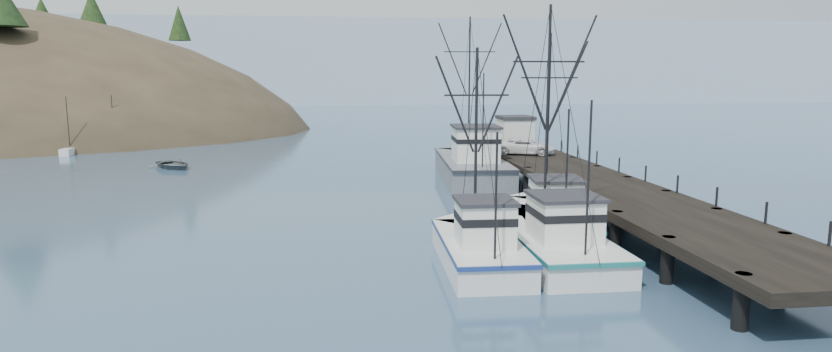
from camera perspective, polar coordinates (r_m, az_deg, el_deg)
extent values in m
plane|color=#2F4B6A|center=(25.23, -1.66, -11.11)|extent=(400.00, 400.00, 0.00)
cube|color=black|center=(43.32, 14.99, -0.46)|extent=(6.00, 44.00, 0.50)
cylinder|color=black|center=(25.05, 26.69, -9.84)|extent=(0.56, 0.56, 2.00)
cylinder|color=black|center=(29.13, 21.23, -6.89)|extent=(0.56, 0.56, 2.00)
cylinder|color=black|center=(31.89, 29.54, -6.11)|extent=(0.56, 0.56, 2.00)
cylinder|color=black|center=(33.45, 17.19, -4.65)|extent=(0.56, 0.56, 2.00)
cylinder|color=black|center=(35.88, 24.81, -4.17)|extent=(0.56, 0.56, 2.00)
cylinder|color=black|center=(37.94, 14.11, -2.91)|extent=(0.56, 0.56, 2.00)
cylinder|color=black|center=(40.10, 21.06, -2.61)|extent=(0.56, 0.56, 2.00)
cylinder|color=black|center=(42.55, 11.70, -1.53)|extent=(0.56, 0.56, 2.00)
cylinder|color=black|center=(44.49, 18.05, -1.34)|extent=(0.56, 0.56, 2.00)
cylinder|color=black|center=(47.24, 9.76, -0.43)|extent=(0.56, 0.56, 2.00)
cylinder|color=black|center=(48.99, 15.59, -0.29)|extent=(0.56, 0.56, 2.00)
cylinder|color=black|center=(51.98, 8.17, 0.48)|extent=(0.56, 0.56, 2.00)
cylinder|color=black|center=(53.58, 13.55, 0.57)|extent=(0.56, 0.56, 2.00)
cylinder|color=black|center=(56.77, 6.85, 1.23)|extent=(0.56, 0.56, 2.00)
cylinder|color=black|center=(58.23, 11.83, 1.30)|extent=(0.56, 0.56, 2.00)
cylinder|color=black|center=(61.59, 5.74, 1.86)|extent=(0.56, 0.56, 2.00)
cylinder|color=black|center=(62.94, 10.36, 1.92)|extent=(0.56, 0.56, 2.00)
cube|color=beige|center=(87.56, -31.23, 3.00)|extent=(4.00, 5.00, 2.80)
cube|color=beige|center=(91.58, -27.43, 3.50)|extent=(4.00, 5.00, 2.80)
cube|color=#9EB2C6|center=(194.15, -3.49, 6.52)|extent=(360.00, 40.00, 26.00)
cube|color=silver|center=(212.15, -17.45, 6.34)|extent=(180.00, 25.00, 18.00)
cube|color=white|center=(83.76, -27.02, 2.35)|extent=(1.00, 3.50, 0.90)
cylinder|color=black|center=(83.51, -27.16, 4.32)|extent=(0.08, 0.08, 6.00)
cube|color=white|center=(87.04, -19.52, 3.04)|extent=(1.00, 3.50, 0.90)
cylinder|color=black|center=(86.81, -19.62, 4.94)|extent=(0.08, 0.08, 6.00)
cube|color=white|center=(81.55, -24.95, 2.33)|extent=(1.00, 3.50, 0.90)
cylinder|color=black|center=(81.30, -25.09, 4.36)|extent=(0.08, 0.08, 6.00)
cube|color=white|center=(91.46, -28.50, 2.73)|extent=(1.00, 3.50, 0.90)
cylinder|color=black|center=(91.24, -28.63, 4.53)|extent=(0.08, 0.08, 6.00)
cube|color=white|center=(78.58, -28.11, 1.88)|extent=(1.00, 3.50, 0.90)
cylinder|color=black|center=(78.32, -28.27, 3.99)|extent=(0.08, 0.08, 6.00)
cube|color=white|center=(90.78, -18.82, 3.30)|extent=(1.00, 3.50, 0.90)
cylinder|color=black|center=(90.55, -18.92, 5.13)|extent=(0.08, 0.08, 6.00)
cube|color=white|center=(31.61, 12.00, -6.26)|extent=(3.93, 10.04, 1.60)
cube|color=white|center=(36.24, 9.41, -4.21)|extent=(3.92, 3.92, 1.60)
cube|color=#1B6C6A|center=(31.44, 12.04, -5.03)|extent=(4.00, 10.30, 0.18)
cube|color=silver|center=(30.02, 12.91, -3.67)|extent=(2.74, 2.83, 1.90)
cube|color=#26262B|center=(29.81, 12.98, -1.74)|extent=(2.98, 3.09, 0.16)
cylinder|color=black|center=(32.04, 11.46, 5.07)|extent=(0.14, 0.14, 10.63)
cylinder|color=black|center=(27.24, 14.92, -0.24)|extent=(0.10, 0.10, 6.38)
cube|color=white|center=(29.87, 5.60, -7.01)|extent=(3.57, 8.36, 1.60)
cube|color=white|center=(33.79, 4.26, -5.08)|extent=(3.33, 3.33, 1.60)
cube|color=navy|center=(29.68, 5.62, -5.71)|extent=(3.64, 8.57, 0.18)
cube|color=silver|center=(28.42, 6.06, -4.20)|extent=(2.40, 2.40, 1.90)
cube|color=#26262B|center=(28.20, 6.10, -2.17)|extent=(2.60, 2.61, 0.16)
cylinder|color=black|center=(30.12, 5.29, 3.01)|extent=(0.14, 0.14, 8.58)
cylinder|color=black|center=(26.05, 7.05, -1.79)|extent=(0.10, 0.10, 5.15)
cube|color=white|center=(36.14, 11.68, -4.31)|extent=(4.52, 9.31, 1.60)
cube|color=white|center=(40.43, 10.42, -2.85)|extent=(3.42, 3.42, 1.60)
cube|color=#196660|center=(35.99, 11.72, -3.22)|extent=(4.62, 9.55, 0.18)
cube|color=silver|center=(34.68, 12.16, -1.93)|extent=(2.70, 2.80, 1.90)
cube|color=#26262B|center=(34.50, 12.21, -0.25)|extent=(2.94, 3.06, 0.16)
cylinder|color=black|center=(36.63, 11.53, 4.72)|extent=(0.14, 0.14, 9.56)
cylinder|color=black|center=(32.15, 13.12, 0.65)|extent=(0.10, 0.10, 5.74)
cube|color=slate|center=(53.16, 4.93, 0.45)|extent=(5.64, 14.00, 2.20)
cube|color=slate|center=(59.89, 3.99, 1.44)|extent=(4.76, 4.76, 2.20)
cube|color=black|center=(53.02, 4.94, 1.52)|extent=(5.76, 14.36, 0.18)
cube|color=silver|center=(51.12, 5.25, 2.82)|extent=(3.58, 4.08, 2.60)
cube|color=#26262B|center=(50.99, 5.27, 4.36)|extent=(3.88, 4.45, 0.16)
cylinder|color=black|center=(54.66, 4.71, 7.85)|extent=(0.14, 0.14, 11.39)
cylinder|color=black|center=(47.47, 5.92, 4.89)|extent=(0.10, 0.10, 6.83)
cube|color=silver|center=(59.87, 8.70, 3.76)|extent=(2.80, 3.00, 2.50)
cube|color=#26262B|center=(59.76, 8.74, 5.10)|extent=(3.00, 3.20, 0.30)
imported|color=white|center=(54.31, 9.60, 2.59)|extent=(5.31, 3.77, 1.34)
imported|color=#4E5457|center=(63.64, -20.55, 0.65)|extent=(5.66, 5.94, 1.00)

